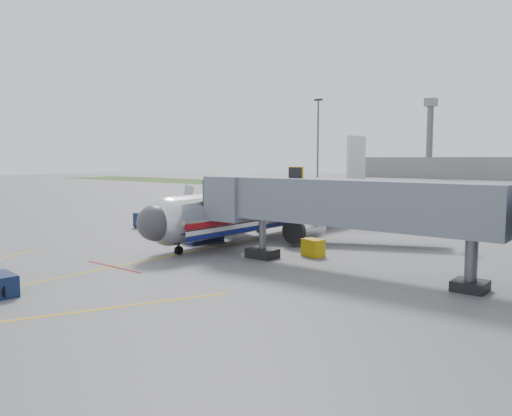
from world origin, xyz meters
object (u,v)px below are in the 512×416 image
Objects in this scene: airliner at (279,208)px; baggage_tug at (166,220)px; belt_loader at (204,236)px; ramp_worker at (207,224)px.

airliner is 13.81× the size of baggage_tug.
belt_loader is at bearing -24.31° from baggage_tug.
belt_loader is (10.85, -4.90, -0.18)m from baggage_tug.
airliner reaches higher than belt_loader.
belt_loader is (-2.50, -7.96, -2.10)m from airliner.
belt_loader reaches higher than ramp_worker.
belt_loader is 5.14m from ramp_worker.
ramp_worker is at bearing 131.66° from belt_loader.
belt_loader is at bearing -107.43° from airliner.
baggage_tug is (-13.35, -3.06, -1.92)m from airliner.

